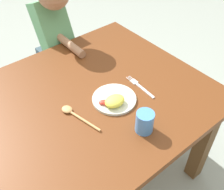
# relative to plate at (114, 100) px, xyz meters

# --- Properties ---
(ground_plane) EXTENTS (8.00, 8.00, 0.00)m
(ground_plane) POSITION_rel_plate_xyz_m (-0.07, 0.10, -0.68)
(ground_plane) COLOR gray
(dining_table) EXTENTS (1.14, 0.97, 0.66)m
(dining_table) POSITION_rel_plate_xyz_m (-0.07, 0.10, -0.13)
(dining_table) COLOR #5D2F14
(dining_table) RESTS_ON ground_plane
(plate) EXTENTS (0.21, 0.21, 0.05)m
(plate) POSITION_rel_plate_xyz_m (0.00, 0.00, 0.00)
(plate) COLOR beige
(plate) RESTS_ON dining_table
(fork) EXTENTS (0.03, 0.20, 0.01)m
(fork) POSITION_rel_plate_xyz_m (0.17, 0.00, -0.01)
(fork) COLOR silver
(fork) RESTS_ON dining_table
(spoon) EXTENTS (0.07, 0.22, 0.02)m
(spoon) POSITION_rel_plate_xyz_m (-0.19, 0.05, -0.01)
(spoon) COLOR tan
(spoon) RESTS_ON dining_table
(drinking_cup) EXTENTS (0.08, 0.08, 0.10)m
(drinking_cup) POSITION_rel_plate_xyz_m (-0.01, -0.21, 0.03)
(drinking_cup) COLOR #4583D0
(drinking_cup) RESTS_ON dining_table
(person) EXTENTS (0.18, 0.44, 1.04)m
(person) POSITION_rel_plate_xyz_m (0.09, 0.70, -0.09)
(person) COLOR #384D59
(person) RESTS_ON ground_plane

